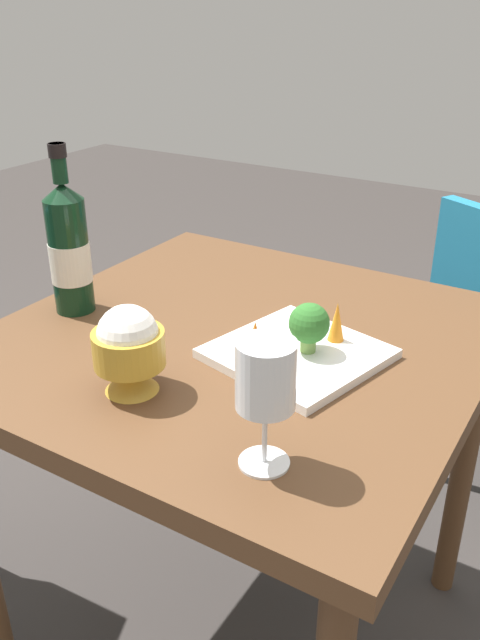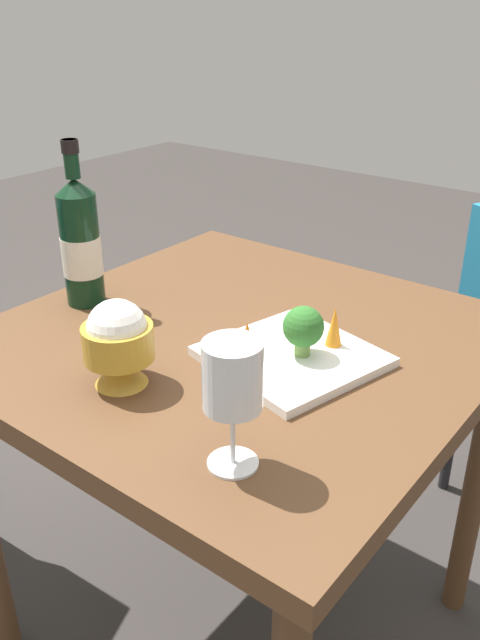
{
  "view_description": "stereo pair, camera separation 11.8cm",
  "coord_description": "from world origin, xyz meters",
  "px_view_note": "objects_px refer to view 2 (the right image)",
  "views": [
    {
      "loc": [
        0.9,
        0.55,
        1.3
      ],
      "look_at": [
        0.0,
        0.0,
        0.78
      ],
      "focal_mm": 37.2,
      "sensor_mm": 36.0,
      "label": 1
    },
    {
      "loc": [
        0.84,
        0.65,
        1.3
      ],
      "look_at": [
        0.0,
        0.0,
        0.78
      ],
      "focal_mm": 37.2,
      "sensor_mm": 36.0,
      "label": 2
    }
  ],
  "objects_px": {
    "broccoli_floret": "(303,328)",
    "carrot_garnish_right": "(247,341)",
    "serving_plate": "(292,356)",
    "wine_bottle": "(80,242)",
    "wine_glass": "(232,379)",
    "rice_bowl": "(118,341)",
    "carrot_garnish_left": "(334,326)"
  },
  "relations": [
    {
      "from": "carrot_garnish_left",
      "to": "carrot_garnish_right",
      "type": "height_order",
      "value": "carrot_garnish_left"
    },
    {
      "from": "broccoli_floret",
      "to": "carrot_garnish_right",
      "type": "height_order",
      "value": "broccoli_floret"
    },
    {
      "from": "wine_glass",
      "to": "rice_bowl",
      "type": "relative_size",
      "value": 1.26
    },
    {
      "from": "carrot_garnish_left",
      "to": "broccoli_floret",
      "type": "bearing_deg",
      "value": -20.34
    },
    {
      "from": "wine_bottle",
      "to": "wine_glass",
      "type": "height_order",
      "value": "wine_bottle"
    },
    {
      "from": "wine_bottle",
      "to": "wine_glass",
      "type": "xyz_separation_m",
      "value": [
        0.22,
        0.55,
        0.0
      ]
    },
    {
      "from": "wine_bottle",
      "to": "broccoli_floret",
      "type": "relative_size",
      "value": 3.72
    },
    {
      "from": "rice_bowl",
      "to": "carrot_garnish_right",
      "type": "height_order",
      "value": "rice_bowl"
    },
    {
      "from": "rice_bowl",
      "to": "carrot_garnish_left",
      "type": "bearing_deg",
      "value": 143.65
    },
    {
      "from": "wine_glass",
      "to": "carrot_garnish_right",
      "type": "distance_m",
      "value": 0.26
    },
    {
      "from": "carrot_garnish_left",
      "to": "carrot_garnish_right",
      "type": "bearing_deg",
      "value": -33.18
    },
    {
      "from": "broccoli_floret",
      "to": "serving_plate",
      "type": "bearing_deg",
      "value": -77.95
    },
    {
      "from": "wine_bottle",
      "to": "rice_bowl",
      "type": "distance_m",
      "value": 0.33
    },
    {
      "from": "rice_bowl",
      "to": "broccoli_floret",
      "type": "distance_m",
      "value": 0.3
    },
    {
      "from": "serving_plate",
      "to": "broccoli_floret",
      "type": "bearing_deg",
      "value": 102.05
    },
    {
      "from": "wine_bottle",
      "to": "rice_bowl",
      "type": "xyz_separation_m",
      "value": [
        0.17,
        0.28,
        -0.05
      ]
    },
    {
      "from": "wine_bottle",
      "to": "carrot_garnish_right",
      "type": "relative_size",
      "value": 4.74
    },
    {
      "from": "rice_bowl",
      "to": "serving_plate",
      "type": "relative_size",
      "value": 0.47
    },
    {
      "from": "wine_glass",
      "to": "carrot_garnish_right",
      "type": "height_order",
      "value": "wine_glass"
    },
    {
      "from": "wine_bottle",
      "to": "broccoli_floret",
      "type": "xyz_separation_m",
      "value": [
        -0.06,
        0.47,
        -0.06
      ]
    },
    {
      "from": "broccoli_floret",
      "to": "rice_bowl",
      "type": "bearing_deg",
      "value": -39.84
    },
    {
      "from": "serving_plate",
      "to": "carrot_garnish_right",
      "type": "xyz_separation_m",
      "value": [
        0.07,
        -0.04,
        0.04
      ]
    },
    {
      "from": "serving_plate",
      "to": "carrot_garnish_left",
      "type": "xyz_separation_m",
      "value": [
        -0.07,
        0.04,
        0.04
      ]
    },
    {
      "from": "rice_bowl",
      "to": "carrot_garnish_right",
      "type": "bearing_deg",
      "value": 141.24
    },
    {
      "from": "carrot_garnish_left",
      "to": "wine_glass",
      "type": "bearing_deg",
      "value": 8.65
    },
    {
      "from": "rice_bowl",
      "to": "broccoli_floret",
      "type": "relative_size",
      "value": 1.65
    },
    {
      "from": "wine_glass",
      "to": "carrot_garnish_left",
      "type": "xyz_separation_m",
      "value": [
        -0.34,
        -0.05,
        -0.08
      ]
    },
    {
      "from": "wine_bottle",
      "to": "wine_glass",
      "type": "relative_size",
      "value": 1.78
    },
    {
      "from": "carrot_garnish_left",
      "to": "wine_bottle",
      "type": "bearing_deg",
      "value": -76.5
    },
    {
      "from": "carrot_garnish_left",
      "to": "rice_bowl",
      "type": "bearing_deg",
      "value": -36.35
    },
    {
      "from": "wine_bottle",
      "to": "rice_bowl",
      "type": "relative_size",
      "value": 2.25
    },
    {
      "from": "wine_bottle",
      "to": "carrot_garnish_right",
      "type": "distance_m",
      "value": 0.42
    }
  ]
}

